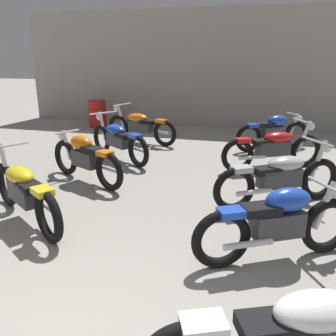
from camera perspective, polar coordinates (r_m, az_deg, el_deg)
The scene contains 10 objects.
back_wall at distance 11.54m, azimuth 8.74°, elevation 15.51°, with size 13.31×0.24×3.60m, color #9E998E.
motorcycle_left_row_1 at distance 5.18m, azimuth -22.22°, elevation -3.36°, with size 1.87×1.28×0.97m.
motorcycle_left_row_2 at distance 6.49m, azimuth -13.20°, elevation 1.69°, with size 1.81×0.98×0.88m.
motorcycle_left_row_3 at distance 7.82m, azimuth -8.04°, elevation 4.62°, with size 1.83×1.35×0.97m.
motorcycle_left_row_4 at distance 9.31m, azimuth -4.48°, elevation 6.83°, with size 2.10×0.89×0.97m.
motorcycle_right_row_1 at distance 4.08m, azimuth 17.36°, elevation -8.33°, with size 1.77×1.06×0.88m.
motorcycle_right_row_2 at distance 5.59m, azimuth 17.63°, elevation -1.35°, with size 1.88×1.27×0.97m.
motorcycle_right_row_3 at distance 7.34m, azimuth 16.65°, elevation 3.19°, with size 1.96×1.16×0.97m.
motorcycle_right_row_4 at distance 8.89m, azimuth 16.63°, elevation 5.67°, with size 1.73×1.13×0.88m.
oil_drum at distance 11.64m, azimuth -11.32°, elevation 8.59°, with size 0.59×0.59×0.85m.
Camera 1 is at (1.35, -1.27, 2.19)m, focal length 37.79 mm.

